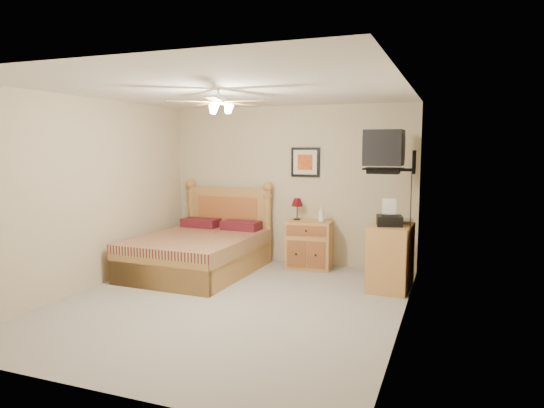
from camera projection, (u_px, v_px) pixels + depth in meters
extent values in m
plane|color=gray|center=(229.00, 303.00, 5.80)|extent=(4.50, 4.50, 0.00)
cube|color=white|center=(226.00, 91.00, 5.50)|extent=(4.00, 4.50, 0.04)
cube|color=#C5B591|center=(289.00, 185.00, 7.74)|extent=(4.00, 0.04, 2.50)
cube|color=#C5B591|center=(93.00, 231.00, 3.56)|extent=(4.00, 0.04, 2.50)
cube|color=#C5B591|center=(90.00, 194.00, 6.36)|extent=(0.04, 4.50, 2.50)
cube|color=#C5B591|center=(404.00, 207.00, 4.95)|extent=(0.04, 4.50, 2.50)
cube|color=#AD8340|center=(309.00, 244.00, 7.47)|extent=(0.72, 0.56, 0.73)
imported|color=white|center=(321.00, 214.00, 7.33)|extent=(0.11, 0.12, 0.24)
cube|color=black|center=(305.00, 162.00, 7.58)|extent=(0.46, 0.04, 0.46)
cube|color=#BA823F|center=(391.00, 257.00, 6.34)|extent=(0.55, 0.75, 0.85)
imported|color=#BBA993|center=(394.00, 221.00, 6.52)|extent=(0.26, 0.29, 0.02)
imported|color=gray|center=(396.00, 220.00, 6.50)|extent=(0.23, 0.30, 0.02)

